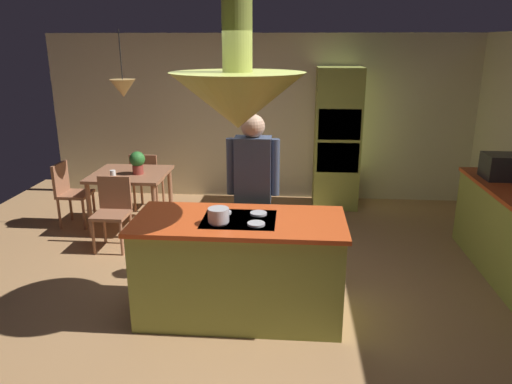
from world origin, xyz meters
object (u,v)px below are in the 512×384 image
at_px(person_at_island, 253,188).
at_px(kitchen_island, 240,267).
at_px(dining_table, 130,180).
at_px(potted_plant_on_table, 137,161).
at_px(cooking_pot_on_cooktop, 218,215).
at_px(chair_facing_island, 113,208).
at_px(chair_by_back_wall, 146,178).
at_px(oven_tower, 337,139).
at_px(microwave_on_counter, 505,167).
at_px(chair_at_corner, 69,190).
at_px(cup_on_table, 113,174).

bearing_deg(person_at_island, kitchen_island, -95.12).
bearing_deg(dining_table, potted_plant_on_table, -20.77).
relative_size(kitchen_island, cooking_pot_on_cooktop, 10.35).
relative_size(chair_facing_island, chair_by_back_wall, 1.00).
bearing_deg(oven_tower, cooking_pot_on_cooktop, -110.48).
bearing_deg(cooking_pot_on_cooktop, dining_table, 124.63).
relative_size(chair_by_back_wall, microwave_on_counter, 1.89).
bearing_deg(microwave_on_counter, potted_plant_on_table, 173.43).
distance_m(chair_facing_island, chair_at_corner, 1.10).
xyz_separation_m(chair_at_corner, microwave_on_counter, (5.40, -0.56, 0.57)).
bearing_deg(cup_on_table, chair_by_back_wall, 81.16).
height_order(kitchen_island, chair_by_back_wall, kitchen_island).
bearing_deg(cooking_pot_on_cooktop, kitchen_island, 39.09).
distance_m(chair_by_back_wall, cup_on_table, 0.97).
distance_m(chair_by_back_wall, chair_at_corner, 1.10).
distance_m(chair_facing_island, cup_on_table, 0.56).
relative_size(dining_table, cup_on_table, 10.78).
distance_m(chair_facing_island, chair_by_back_wall, 1.36).
height_order(dining_table, potted_plant_on_table, potted_plant_on_table).
bearing_deg(person_at_island, dining_table, 141.42).
distance_m(dining_table, cup_on_table, 0.31).
xyz_separation_m(person_at_island, microwave_on_counter, (2.78, 0.85, 0.06)).
height_order(cup_on_table, microwave_on_counter, microwave_on_counter).
relative_size(oven_tower, chair_at_corner, 2.39).
distance_m(person_at_island, cup_on_table, 2.25).
height_order(potted_plant_on_table, microwave_on_counter, microwave_on_counter).
distance_m(oven_tower, cooking_pot_on_cooktop, 3.60).
xyz_separation_m(chair_by_back_wall, chair_at_corner, (-0.86, -0.68, 0.00)).
distance_m(person_at_island, cooking_pot_on_cooktop, 0.85).
bearing_deg(chair_at_corner, person_at_island, -118.16).
bearing_deg(oven_tower, cup_on_table, -154.98).
relative_size(microwave_on_counter, cooking_pot_on_cooktop, 2.56).
distance_m(chair_at_corner, cup_on_table, 0.82).
distance_m(oven_tower, person_at_island, 2.75).
bearing_deg(chair_facing_island, chair_by_back_wall, 90.00).
bearing_deg(chair_by_back_wall, chair_at_corner, 38.26).
xyz_separation_m(chair_by_back_wall, cooking_pot_on_cooktop, (1.54, -2.91, 0.51)).
bearing_deg(chair_facing_island, microwave_on_counter, 1.56).
distance_m(oven_tower, dining_table, 3.05).
relative_size(oven_tower, cooking_pot_on_cooktop, 11.54).
relative_size(cup_on_table, microwave_on_counter, 0.20).
xyz_separation_m(chair_at_corner, cooking_pot_on_cooktop, (2.40, -2.23, 0.51)).
xyz_separation_m(chair_at_corner, potted_plant_on_table, (0.99, -0.05, 0.42)).
bearing_deg(chair_at_corner, oven_tower, -72.67).
xyz_separation_m(person_at_island, chair_facing_island, (-1.76, 0.72, -0.51)).
bearing_deg(dining_table, oven_tower, 22.21).
height_order(chair_by_back_wall, potted_plant_on_table, potted_plant_on_table).
relative_size(chair_at_corner, potted_plant_on_table, 2.90).
bearing_deg(chair_at_corner, dining_table, -90.00).
distance_m(kitchen_island, cup_on_table, 2.65).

